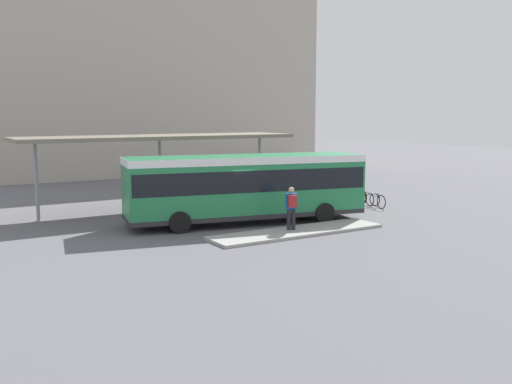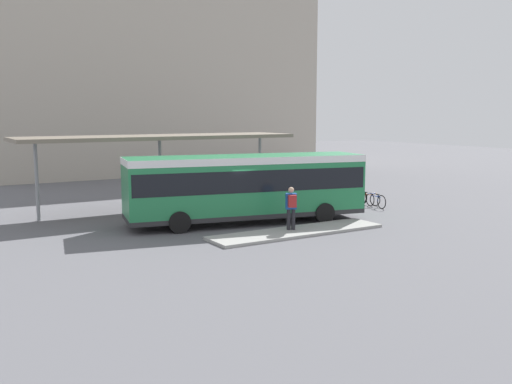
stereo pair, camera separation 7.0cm
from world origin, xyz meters
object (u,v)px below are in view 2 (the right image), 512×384
pedestrian_waiting (291,206)px  potted_planter_near_shelter (152,207)px  bicycle_orange (368,198)px  bicycle_white (355,196)px  bicycle_blue (376,200)px  bicycle_green (342,195)px  city_bus (246,184)px

pedestrian_waiting → potted_planter_near_shelter: bearing=59.3°
pedestrian_waiting → potted_planter_near_shelter: size_ratio=1.41×
bicycle_orange → bicycle_white: (-0.20, 0.83, 0.03)m
bicycle_blue → potted_planter_near_shelter: bearing=84.8°
bicycle_white → bicycle_green: 0.85m
pedestrian_waiting → bicycle_blue: (7.38, 2.93, -0.76)m
bicycle_orange → bicycle_green: 1.71m
city_bus → bicycle_white: 8.19m
bicycle_white → potted_planter_near_shelter: bearing=-101.0°
bicycle_orange → potted_planter_near_shelter: (-11.52, 1.50, 0.30)m
bicycle_white → potted_planter_near_shelter: potted_planter_near_shelter is taller
bicycle_green → bicycle_blue: bearing=13.1°
bicycle_white → bicycle_blue: bearing=-9.0°
pedestrian_waiting → bicycle_green: size_ratio=1.01×
bicycle_white → city_bus: bearing=-84.9°
city_bus → pedestrian_waiting: bearing=-69.0°
pedestrian_waiting → bicycle_blue: bearing=-45.5°
pedestrian_waiting → bicycle_orange: (7.62, 3.76, -0.78)m
bicycle_white → potted_planter_near_shelter: size_ratio=1.38×
bicycle_blue → bicycle_orange: size_ratio=1.06×
bicycle_orange → bicycle_white: size_ratio=0.92×
city_bus → bicycle_white: size_ratio=6.31×
city_bus → bicycle_white: city_bus is taller
pedestrian_waiting → bicycle_white: pedestrian_waiting is taller
city_bus → bicycle_blue: 7.96m
bicycle_white → bicycle_green: bicycle_green is taller
bicycle_green → potted_planter_near_shelter: 11.13m
bicycle_orange → bicycle_green: (-0.39, 1.66, 0.03)m
bicycle_green → pedestrian_waiting: bearing=-43.4°
bicycle_blue → bicycle_white: bicycle_white is taller
city_bus → potted_planter_near_shelter: 4.37m
city_bus → bicycle_blue: bearing=12.7°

